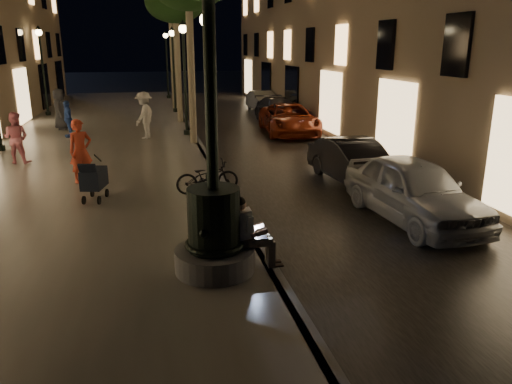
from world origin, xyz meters
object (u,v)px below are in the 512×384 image
object	(u,v)px
car_rear	(279,110)
bicycle	(207,177)
lamp_curb_d	(167,56)
car_second	(355,161)
stroller	(94,179)
pedestrian_pink	(16,138)
car_fifth	(263,101)
lamp_curb_a	(208,74)
pedestrian_white	(144,115)
tree_far	(170,2)
lamp_left_c	(42,60)
pedestrian_dark	(60,109)
lamp_curb_b	(184,64)
lamp_curb_c	(173,59)
car_front	(414,190)
pedestrian_red	(81,151)
seated_man_laptop	(249,230)
pedestrian_blue	(68,119)
car_third	(289,119)

from	to	relation	value
car_rear	bicycle	xyz separation A→B (m)	(-5.42, -13.00, -0.02)
lamp_curb_d	car_second	bearing A→B (deg)	-80.00
stroller	pedestrian_pink	size ratio (longest dim) A/B	0.68
car_fifth	lamp_curb_a	bearing A→B (deg)	-111.72
lamp_curb_a	pedestrian_white	distance (m)	7.96
tree_far	lamp_left_c	size ratio (longest dim) A/B	1.56
lamp_curb_d	lamp_left_c	world-z (taller)	same
lamp_left_c	pedestrian_dark	xyz separation A→B (m)	(1.48, -5.34, -2.10)
lamp_curb_b	lamp_curb_d	bearing A→B (deg)	90.00
lamp_curb_c	lamp_left_c	world-z (taller)	same
car_front	pedestrian_red	world-z (taller)	pedestrian_red
lamp_curb_c	pedestrian_red	world-z (taller)	lamp_curb_c
lamp_left_c	lamp_curb_d	bearing A→B (deg)	48.41
car_fifth	car_front	bearing A→B (deg)	-96.87
seated_man_laptop	lamp_left_c	xyz separation A→B (m)	(-7.01, 22.00, 2.34)
lamp_curb_a	car_fifth	size ratio (longest dim) A/B	1.28
car_second	pedestrian_blue	world-z (taller)	pedestrian_blue
seated_man_laptop	pedestrian_white	size ratio (longest dim) A/B	0.68
pedestrian_blue	pedestrian_dark	size ratio (longest dim) A/B	0.83
pedestrian_red	lamp_curb_d	bearing A→B (deg)	55.94
pedestrian_white	car_fifth	bearing A→B (deg)	168.12
lamp_left_c	pedestrian_blue	bearing A→B (deg)	-74.32
seated_man_laptop	car_second	bearing A→B (deg)	51.93
pedestrian_red	pedestrian_blue	distance (m)	7.94
pedestrian_pink	pedestrian_white	size ratio (longest dim) A/B	0.88
lamp_curb_c	pedestrian_blue	world-z (taller)	lamp_curb_c
tree_far	car_third	bearing A→B (deg)	-64.05
lamp_curb_a	pedestrian_red	xyz separation A→B (m)	(-3.60, 0.65, -2.13)
lamp_curb_d	car_fifth	world-z (taller)	lamp_curb_d
seated_man_laptop	stroller	world-z (taller)	seated_man_laptop
car_second	pedestrian_dark	world-z (taller)	pedestrian_dark
lamp_left_c	car_second	distance (m)	20.14
car_front	pedestrian_dark	world-z (taller)	pedestrian_dark
lamp_left_c	car_rear	size ratio (longest dim) A/B	1.06
car_third	lamp_curb_b	bearing A→B (deg)	-170.95
lamp_curb_d	pedestrian_white	world-z (taller)	lamp_curb_d
pedestrian_white	bicycle	distance (m)	8.83
lamp_curb_d	pedestrian_dark	world-z (taller)	lamp_curb_d
car_second	car_third	size ratio (longest dim) A/B	0.80
pedestrian_white	bicycle	size ratio (longest dim) A/B	1.16
lamp_curb_b	pedestrian_white	bearing A→B (deg)	-163.72
pedestrian_white	lamp_curb_b	bearing A→B (deg)	132.62
car_fifth	pedestrian_dark	size ratio (longest dim) A/B	2.00
car_second	pedestrian_pink	world-z (taller)	pedestrian_pink
seated_man_laptop	pedestrian_red	size ratio (longest dim) A/B	0.73
car_second	pedestrian_dark	bearing A→B (deg)	126.27
car_second	car_rear	distance (m)	12.23
tree_far	lamp_curb_c	xyz separation A→B (m)	(-0.08, -2.00, -3.20)
lamp_curb_b	car_rear	xyz separation A→B (m)	(5.19, 3.80, -2.58)
lamp_curb_c	pedestrian_blue	bearing A→B (deg)	-123.51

